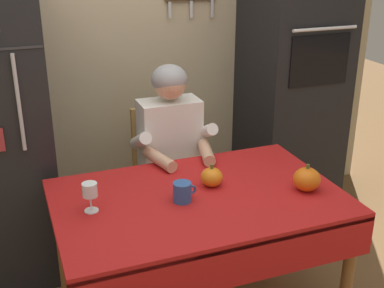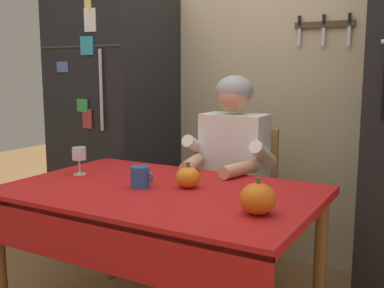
{
  "view_description": "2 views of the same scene",
  "coord_description": "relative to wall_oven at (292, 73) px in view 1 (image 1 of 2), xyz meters",
  "views": [
    {
      "loc": [
        -0.82,
        -1.96,
        1.91
      ],
      "look_at": [
        0.04,
        0.29,
        0.94
      ],
      "focal_mm": 47.62,
      "sensor_mm": 36.0,
      "label": 1
    },
    {
      "loc": [
        1.13,
        -1.61,
        1.27
      ],
      "look_at": [
        0.05,
        0.29,
        0.92
      ],
      "focal_mm": 43.2,
      "sensor_mm": 36.0,
      "label": 2
    }
  ],
  "objects": [
    {
      "name": "back_wall_assembly",
      "position": [
        -1.0,
        0.35,
        0.25
      ],
      "size": [
        3.7,
        0.13,
        2.6
      ],
      "color": "#BCAD89",
      "rests_on": "ground"
    },
    {
      "name": "coffee_mug",
      "position": [
        -1.14,
        -0.93,
        -0.26
      ],
      "size": [
        0.12,
        0.09,
        0.1
      ],
      "color": "#2D569E",
      "rests_on": "dining_table"
    },
    {
      "name": "wine_glass",
      "position": [
        -1.57,
        -0.87,
        -0.21
      ],
      "size": [
        0.07,
        0.07,
        0.14
      ],
      "color": "white",
      "rests_on": "dining_table"
    },
    {
      "name": "dining_table",
      "position": [
        -1.05,
        -0.92,
        -0.39
      ],
      "size": [
        1.4,
        0.9,
        0.74
      ],
      "color": "brown",
      "rests_on": "ground"
    },
    {
      "name": "pumpkin_large",
      "position": [
        -0.53,
        -1.04,
        -0.25
      ],
      "size": [
        0.14,
        0.14,
        0.14
      ],
      "color": "orange",
      "rests_on": "dining_table"
    },
    {
      "name": "seated_person",
      "position": [
        -0.98,
        -0.32,
        -0.31
      ],
      "size": [
        0.47,
        0.55,
        1.25
      ],
      "color": "#38384C",
      "rests_on": "ground"
    },
    {
      "name": "pumpkin_medium",
      "position": [
        -0.95,
        -0.83,
        -0.26
      ],
      "size": [
        0.11,
        0.11,
        0.12
      ],
      "color": "orange",
      "rests_on": "dining_table"
    },
    {
      "name": "chair_behind_person",
      "position": [
        -0.98,
        -0.13,
        -0.54
      ],
      "size": [
        0.4,
        0.4,
        0.93
      ],
      "color": "tan",
      "rests_on": "ground"
    },
    {
      "name": "wall_oven",
      "position": [
        0.0,
        0.0,
        0.0
      ],
      "size": [
        0.6,
        0.64,
        2.1
      ],
      "color": "black",
      "rests_on": "ground"
    }
  ]
}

